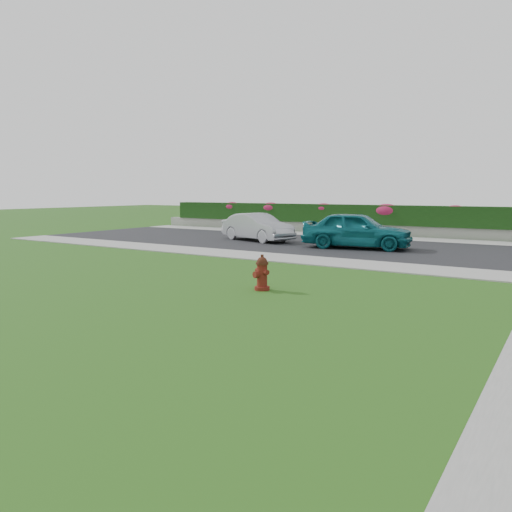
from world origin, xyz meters
The scene contains 14 objects.
ground centered at (0.00, 0.00, 0.00)m, with size 120.00×120.00×0.00m, color black.
street_far centered at (-5.00, 14.00, 0.02)m, with size 26.00×8.00×0.04m, color black.
sidewalk_far centered at (-6.00, 9.00, 0.02)m, with size 24.00×2.00×0.04m, color gray.
sidewalk_beyond centered at (-1.00, 19.00, 0.02)m, with size 34.00×2.00×0.04m, color gray.
retaining_wall centered at (-1.00, 20.50, 0.30)m, with size 34.00×0.40×0.60m, color gray.
hedge centered at (-1.00, 20.60, 1.15)m, with size 32.00×0.90×1.10m, color black.
fire_hydrant centered at (0.28, 3.58, 0.43)m, with size 0.47×0.44×0.90m.
sedan_teal centered at (-1.06, 13.36, 0.83)m, with size 1.85×4.61×1.57m, color #0D5E65.
sedan_silver centered at (-6.40, 13.82, 0.71)m, with size 1.43×4.09×1.35m, color #A9AAB0.
flower_clump_a centered at (-12.68, 20.50, 1.46)m, with size 1.22×0.79×0.61m, color #C0214A.
flower_clump_b centered at (-9.65, 20.50, 1.44)m, with size 1.30×0.83×0.65m, color #C0214A.
flower_clump_c centered at (-5.95, 20.50, 1.47)m, with size 1.17×0.75×0.58m, color #C0214A.
flower_clump_d centered at (-2.12, 20.50, 1.41)m, with size 1.47×0.94×0.73m, color #C0214A.
flower_clump_e centered at (1.50, 20.50, 1.49)m, with size 1.07×0.69×0.54m, color #C0214A.
Camera 1 is at (6.82, -6.87, 2.46)m, focal length 35.00 mm.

